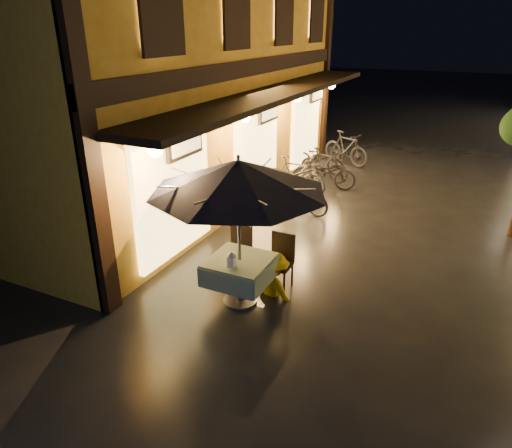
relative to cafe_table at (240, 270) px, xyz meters
The scene contains 15 objects.
ground 1.82m from the cafe_table, ahead, with size 90.00×90.00×0.00m, color black.
west_building 6.65m from the cafe_table, 133.20° to the left, with size 5.90×11.40×7.40m.
cafe_table is the anchor object (origin of this frame).
patio_umbrella 1.56m from the cafe_table, ahead, with size 2.71×2.71×2.46m.
cafe_chair_left 0.84m from the cafe_table, 118.51° to the left, with size 0.42×0.42×0.97m.
cafe_chair_right 0.84m from the cafe_table, 61.49° to the left, with size 0.42×0.42×0.97m.
table_lantern 0.42m from the cafe_table, 90.00° to the right, with size 0.16×0.16×0.25m.
person_orange 0.65m from the cafe_table, 126.01° to the left, with size 0.67×0.52×1.37m, color #EA2E00.
person_yellow 0.64m from the cafe_table, 52.61° to the left, with size 0.91×0.52×1.41m, color #DBA500.
bicycle_0 4.15m from the cafe_table, 97.60° to the left, with size 0.56×1.62×0.85m, color black.
bicycle_1 5.32m from the cafe_table, 101.74° to the left, with size 0.49×1.74×1.04m, color #222228.
bicycle_2 6.08m from the cafe_table, 95.10° to the left, with size 0.61×1.75×0.92m, color black.
bicycle_3 6.78m from the cafe_table, 96.47° to the left, with size 0.44×1.56×0.94m, color black.
bicycle_4 7.56m from the cafe_table, 98.67° to the left, with size 0.58×1.67×0.88m, color black.
bicycle_5 8.71m from the cafe_table, 94.27° to the left, with size 0.50×1.76×1.06m, color black.
Camera 1 is at (1.28, -5.91, 4.16)m, focal length 32.00 mm.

